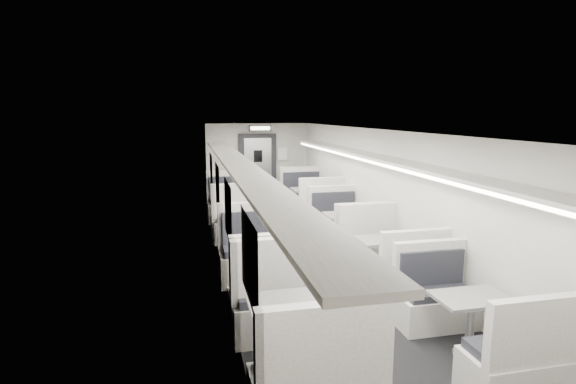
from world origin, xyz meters
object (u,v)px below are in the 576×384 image
booth_left_c (265,274)px  passenger (240,198)px  booth_left_a (234,212)px  exit_sign (260,128)px  booth_right_b (347,232)px  booth_right_c (384,260)px  booth_left_d (294,336)px  booth_right_d (470,325)px  booth_right_a (311,204)px  booth_left_b (244,232)px  vestibule_door (258,170)px

booth_left_c → passenger: passenger is taller
booth_left_a → passenger: passenger is taller
passenger → exit_sign: exit_sign is taller
booth_right_b → exit_sign: bearing=102.5°
booth_left_a → booth_right_c: 4.38m
booth_left_d → booth_right_d: booth_left_d is taller
passenger → exit_sign: 2.80m
booth_left_d → passenger: bearing=88.6°
booth_left_c → exit_sign: 6.89m
booth_right_d → booth_left_c: bearing=136.2°
booth_left_d → booth_right_c: (2.00, 2.16, -0.04)m
exit_sign → booth_right_a: bearing=-61.0°
booth_right_d → passenger: passenger is taller
booth_left_b → booth_right_d: booth_left_b is taller
booth_right_d → vestibule_door: bearing=96.4°
booth_right_b → passenger: bearing=128.1°
booth_right_b → booth_left_c: bearing=-134.1°
booth_right_b → booth_left_a: bearing=132.7°
passenger → booth_left_c: bearing=-73.4°
booth_left_c → vestibule_door: 7.15m
booth_left_a → booth_left_d: booth_left_a is taller
booth_left_c → booth_right_a: booth_left_c is taller
booth_left_c → booth_right_d: bearing=-43.8°
booth_left_b → booth_right_c: 2.92m
booth_right_b → passenger: (-1.85, 2.36, 0.31)m
passenger → vestibule_door: vestibule_door is taller
booth_left_d → booth_right_a: bearing=73.1°
booth_left_a → booth_right_d: 6.47m
booth_left_d → booth_right_a: 6.88m
exit_sign → booth_right_b: bearing=-77.5°
booth_left_b → booth_left_d: (0.00, -4.28, 0.02)m
booth_left_d → booth_right_b: booth_left_d is taller
booth_left_b → booth_right_d: (2.00, -4.38, -0.03)m
booth_right_d → exit_sign: (-1.00, 8.48, 1.92)m
booth_right_b → exit_sign: 4.98m
booth_right_a → passenger: size_ratio=1.67×
booth_right_c → vestibule_door: size_ratio=1.00×
passenger → vestibule_door: 2.79m
booth_left_d → vestibule_door: 8.95m
booth_right_b → vestibule_door: vestibule_door is taller
booth_left_d → passenger: size_ratio=1.64×
booth_right_c → exit_sign: (-1.00, 6.23, 1.91)m
booth_left_a → booth_right_c: (2.00, -3.89, -0.05)m
booth_left_b → passenger: (0.15, 1.96, 0.31)m
booth_left_b → booth_right_c: booth_left_b is taller
booth_left_d → booth_right_c: size_ratio=1.09×
booth_left_c → booth_right_b: booth_left_c is taller
booth_left_a → exit_sign: (1.00, 2.33, 1.86)m
booth_left_c → booth_right_a: bearing=67.2°
booth_left_a → booth_right_a: booth_left_a is taller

